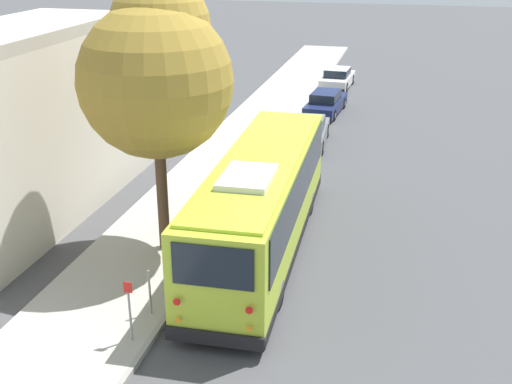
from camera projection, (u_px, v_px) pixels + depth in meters
The scene contains 10 objects.
ground_plane at pixel (258, 255), 20.31m from camera, with size 160.00×160.00×0.00m, color #474749.
sidewalk_slab at pixel (156, 241), 21.04m from camera, with size 80.00×3.78×0.15m, color #A3A099.
curb_strip at pixel (213, 248), 20.61m from camera, with size 80.00×0.14×0.15m, color gray.
shuttle_bus at pixel (262, 199), 19.92m from camera, with size 11.50×2.98×3.35m.
parked_sedan_gray at pixel (308, 132), 30.70m from camera, with size 4.57×1.90×1.31m.
parked_sedan_navy at pixel (326, 103), 36.09m from camera, with size 4.73×1.97×1.27m.
parked_sedan_white at pixel (337, 78), 42.23m from camera, with size 4.26×1.95×1.28m.
street_tree at pixel (157, 70), 18.51m from camera, with size 4.54×4.54×8.31m.
sign_post_near at pixel (130, 311), 15.51m from camera, with size 0.06×0.22×1.62m.
sign_post_far at pixel (150, 292), 16.69m from camera, with size 0.06×0.06×1.28m.
Camera 1 is at (-17.58, -4.24, 9.46)m, focal length 45.00 mm.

